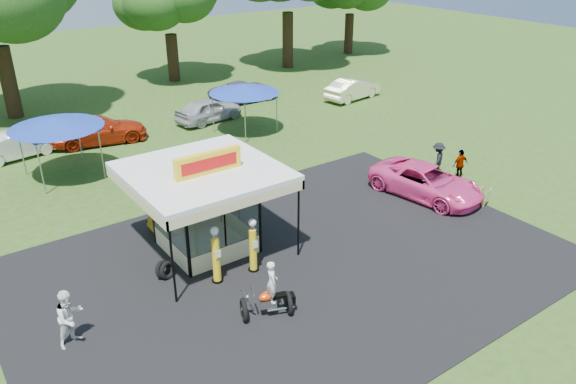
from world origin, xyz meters
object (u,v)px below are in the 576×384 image
a_frame_sign (485,197)px  spectator_east_b (460,164)px  spectator_west (70,317)px  bg_car_b (98,130)px  tent_west (56,123)px  gas_station_kiosk (205,207)px  gas_pump_left (216,256)px  bg_car_c (209,110)px  bg_car_e (353,89)px  tent_east (244,89)px  pink_sedan (426,182)px  bg_car_d (244,91)px  gas_pump_right (253,246)px  motorcycle (270,294)px  bg_car_a (16,145)px  spectator_east_a (438,159)px  kiosk_car (182,216)px

a_frame_sign → spectator_east_b: spectator_east_b is taller
spectator_west → spectator_east_b: (19.33, 1.16, -0.16)m
bg_car_b → tent_west: 5.30m
a_frame_sign → tent_west: (-14.45, 14.38, 2.40)m
gas_station_kiosk → tent_west: size_ratio=1.20×
gas_pump_left → spectator_west: (-5.12, -0.29, -0.13)m
a_frame_sign → bg_car_c: 18.49m
bg_car_e → a_frame_sign: bearing=149.5°
bg_car_b → tent_east: (7.94, -3.30, 1.88)m
gas_station_kiosk → pink_sedan: 10.71m
bg_car_d → gas_pump_right: bearing=149.3°
motorcycle → spectator_east_b: bearing=35.5°
gas_station_kiosk → motorcycle: (-0.35, -4.93, -0.97)m
bg_car_d → tent_east: tent_east is taller
spectator_east_b → bg_car_a: size_ratio=0.35×
a_frame_sign → tent_east: 15.44m
bg_car_c → gas_station_kiosk: bearing=141.1°
spectator_east_a → tent_east: size_ratio=0.41×
pink_sedan → bg_car_c: size_ratio=1.19×
pink_sedan → tent_east: tent_east is taller
bg_car_d → gas_pump_left: bearing=146.0°
motorcycle → bg_car_b: (0.87, 19.08, -0.02)m
bg_car_e → tent_west: (-21.11, -2.07, 2.09)m
pink_sedan → bg_car_d: 18.50m
kiosk_car → bg_car_a: size_ratio=0.64×
gas_pump_right → spectator_east_b: bearing=4.6°
spectator_east_a → bg_car_b: 19.10m
tent_east → bg_car_e: bearing=8.8°
gas_station_kiosk → bg_car_e: bearing=33.8°
gas_station_kiosk → pink_sedan: (10.51, -1.79, -1.04)m
gas_pump_left → kiosk_car: (0.83, 4.49, -0.59)m
tent_west → gas_pump_right: bearing=-76.2°
gas_station_kiosk → bg_car_d: bearing=54.4°
gas_pump_right → tent_east: bearing=59.4°
spectator_east_a → bg_car_d: spectator_east_a is taller
gas_pump_right → kiosk_car: size_ratio=0.76×
motorcycle → bg_car_e: size_ratio=0.46×
spectator_west → spectator_east_a: 18.92m
spectator_east_b → bg_car_c: bearing=-61.0°
bg_car_c → bg_car_d: bg_car_c is taller
pink_sedan → bg_car_d: (1.42, 18.44, -0.04)m
pink_sedan → tent_east: size_ratio=1.27×
gas_pump_right → motorcycle: 2.68m
spectator_west → kiosk_car: bearing=17.0°
gas_pump_right → bg_car_c: 17.82m
pink_sedan → bg_car_e: bearing=51.2°
pink_sedan → spectator_west: bearing=173.5°
motorcycle → spectator_east_b: motorcycle is taller
gas_station_kiosk → motorcycle: gas_station_kiosk is taller
bg_car_a → bg_car_c: 11.49m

